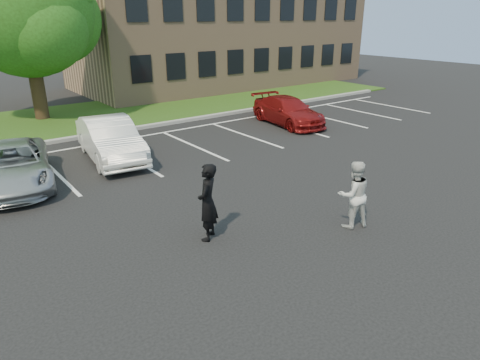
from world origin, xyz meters
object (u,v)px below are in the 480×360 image
Objects in this scene: car_silver_minivan at (12,166)px; car_red_compact at (288,111)px; tree at (26,11)px; man_black_suit at (208,202)px; car_white_sedan at (110,139)px; man_white_shirt at (354,195)px; office_building at (221,29)px.

car_silver_minivan is 1.06× the size of car_red_compact.
tree is 16.82m from man_black_suit.
car_silver_minivan is at bearing -161.37° from car_white_sedan.
man_white_shirt reaches higher than car_silver_minivan.
office_building is 26.17m from man_black_suit.
office_building is at bearing 48.69° from car_silver_minivan.
tree is 1.90× the size of car_red_compact.
tree is 4.51× the size of man_black_suit.
office_building is 25.90m from man_white_shirt.
office_building is 12.50× the size of man_white_shirt.
car_silver_minivan reaches higher than car_red_compact.
man_black_suit is 7.48m from car_white_sedan.
car_silver_minivan is (-3.09, 6.76, -0.29)m from man_black_suit.
man_white_shirt is 11.24m from car_red_compact.
office_building is 15.78m from tree.
tree is at bearing 99.51° from car_white_sedan.
car_red_compact is (9.26, 0.09, -0.12)m from car_white_sedan.
office_building reaches higher than car_silver_minivan.
tree is 13.75m from car_red_compact.
tree is at bearing 145.39° from car_red_compact.
car_red_compact is (9.58, -8.69, -4.68)m from tree.
man_black_suit is at bearing -86.15° from car_white_sedan.
tree is 11.05m from car_silver_minivan.
man_black_suit is at bearing -55.12° from car_silver_minivan.
office_building reaches higher than car_white_sedan.
car_red_compact is at bearing -104.56° from man_white_shirt.
man_white_shirt is (-11.75, -22.85, -3.26)m from office_building.
car_silver_minivan is 12.83m from car_red_compact.
tree is (-14.95, -4.90, 1.19)m from office_building.
tree is at bearing -59.88° from man_white_shirt.
car_red_compact is (-5.37, -13.59, -3.49)m from office_building.
tree reaches higher than car_silver_minivan.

